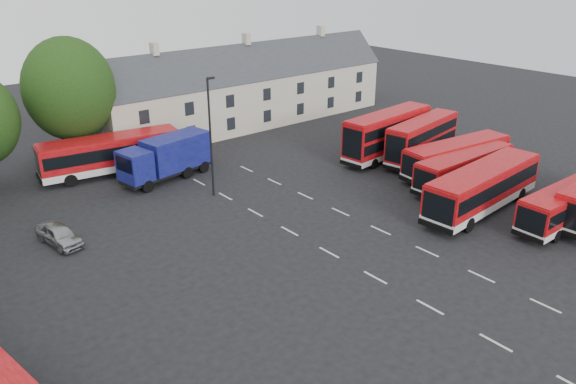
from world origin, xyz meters
name	(u,v)px	position (x,y,z in m)	size (l,w,h in m)	color
ground	(351,265)	(0.00, 0.00, 0.00)	(140.00, 140.00, 0.00)	black
lane_markings	(356,241)	(2.50, 2.00, 0.01)	(5.15, 33.80, 0.01)	beige
terrace_houses	(248,90)	(14.00, 30.00, 3.86)	(35.70, 7.13, 10.06)	beige
bus_row_b	(569,202)	(15.93, -5.76, 1.72)	(10.19, 2.59, 2.87)	silver
bus_row_c	(483,185)	(13.29, -0.57, 2.06)	(12.28, 3.55, 3.43)	silver
bus_row_d	(464,166)	(16.38, 3.10, 1.77)	(10.46, 2.54, 2.95)	silver
bus_row_e	(457,155)	(18.10, 5.04, 1.84)	(11.05, 3.76, 3.06)	silver
bus_dd_south	(422,137)	(18.88, 9.40, 2.26)	(9.92, 3.77, 3.97)	silver
bus_dd_north	(387,132)	(17.15, 12.11, 2.48)	(10.81, 3.42, 4.36)	silver
bus_north	(111,152)	(-4.71, 24.60, 2.04)	(12.30, 4.56, 3.40)	silver
box_truck	(167,156)	(-1.55, 20.41, 2.03)	(8.55, 3.90, 3.60)	black
silver_car	(59,235)	(-12.98, 14.36, 0.69)	(1.63, 4.04, 1.38)	#9C9EA3
lamppost	(211,135)	(-0.55, 14.82, 5.06)	(0.66, 0.27, 9.49)	black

